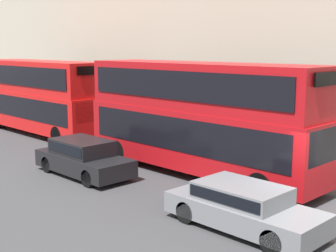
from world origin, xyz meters
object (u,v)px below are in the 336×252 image
(bus_leading, at_px, (200,114))
(car_hatchback, at_px, (83,157))
(car_dark_sedan, at_px, (243,205))
(pedestrian, at_px, (97,117))
(bus_second_in_queue, at_px, (41,94))

(bus_leading, distance_m, car_hatchback, 4.87)
(car_dark_sedan, bearing_deg, pedestrian, 67.95)
(bus_leading, height_order, car_hatchback, bus_leading)
(bus_leading, height_order, bus_second_in_queue, bus_leading)
(car_dark_sedan, bearing_deg, bus_leading, 53.75)
(bus_second_in_queue, height_order, car_hatchback, bus_second_in_queue)
(bus_second_in_queue, relative_size, pedestrian, 5.69)
(bus_second_in_queue, bearing_deg, bus_leading, -90.00)
(bus_second_in_queue, distance_m, car_dark_sedan, 17.29)
(car_dark_sedan, xyz_separation_m, pedestrian, (6.23, 15.39, 0.17))
(bus_second_in_queue, distance_m, pedestrian, 3.52)
(bus_leading, distance_m, pedestrian, 11.23)
(bus_leading, xyz_separation_m, car_hatchback, (-3.40, 3.06, -1.67))
(pedestrian, bearing_deg, car_hatchback, -129.04)
(car_hatchback, distance_m, pedestrian, 9.90)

